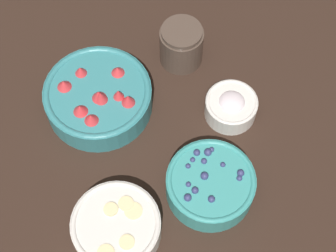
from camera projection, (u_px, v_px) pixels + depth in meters
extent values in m
plane|color=black|center=(149.00, 142.00, 1.13)|extent=(4.00, 4.00, 0.00)
cylinder|color=teal|center=(99.00, 98.00, 1.14)|extent=(0.22, 0.22, 0.06)
torus|color=teal|center=(97.00, 92.00, 1.12)|extent=(0.22, 0.22, 0.02)
cylinder|color=red|center=(98.00, 94.00, 1.13)|extent=(0.17, 0.17, 0.02)
cone|color=red|center=(91.00, 118.00, 1.08)|extent=(0.04, 0.04, 0.02)
cone|color=red|center=(128.00, 100.00, 1.09)|extent=(0.04, 0.04, 0.03)
cone|color=red|center=(118.00, 71.00, 1.13)|extent=(0.04, 0.04, 0.02)
cone|color=red|center=(80.00, 109.00, 1.09)|extent=(0.05, 0.05, 0.02)
cone|color=red|center=(64.00, 85.00, 1.11)|extent=(0.05, 0.05, 0.02)
cone|color=red|center=(118.00, 94.00, 1.10)|extent=(0.03, 0.03, 0.03)
cone|color=red|center=(99.00, 95.00, 1.10)|extent=(0.05, 0.05, 0.03)
cone|color=red|center=(81.00, 71.00, 1.13)|extent=(0.03, 0.03, 0.02)
cone|color=red|center=(101.00, 97.00, 1.10)|extent=(0.04, 0.04, 0.03)
cylinder|color=teal|center=(210.00, 185.00, 1.05)|extent=(0.17, 0.17, 0.05)
torus|color=teal|center=(211.00, 180.00, 1.03)|extent=(0.17, 0.17, 0.01)
cylinder|color=navy|center=(211.00, 182.00, 1.04)|extent=(0.13, 0.13, 0.02)
sphere|color=navy|center=(188.00, 166.00, 1.04)|extent=(0.01, 0.01, 0.01)
sphere|color=navy|center=(208.00, 152.00, 1.05)|extent=(0.02, 0.02, 0.02)
sphere|color=navy|center=(223.00, 165.00, 1.04)|extent=(0.01, 0.01, 0.01)
sphere|color=navy|center=(239.00, 178.00, 1.03)|extent=(0.01, 0.01, 0.01)
sphere|color=navy|center=(193.00, 160.00, 1.05)|extent=(0.01, 0.01, 0.01)
sphere|color=navy|center=(212.00, 150.00, 1.06)|extent=(0.01, 0.01, 0.01)
sphere|color=navy|center=(241.00, 173.00, 1.03)|extent=(0.01, 0.01, 0.01)
sphere|color=navy|center=(188.00, 184.00, 1.02)|extent=(0.01, 0.01, 0.01)
sphere|color=navy|center=(195.00, 190.00, 1.02)|extent=(0.01, 0.01, 0.01)
sphere|color=navy|center=(211.00, 199.00, 1.01)|extent=(0.01, 0.01, 0.01)
sphere|color=navy|center=(204.00, 176.00, 1.03)|extent=(0.02, 0.02, 0.02)
sphere|color=navy|center=(197.00, 153.00, 1.05)|extent=(0.01, 0.01, 0.01)
sphere|color=navy|center=(188.00, 198.00, 1.01)|extent=(0.01, 0.01, 0.01)
sphere|color=navy|center=(204.00, 161.00, 1.05)|extent=(0.01, 0.01, 0.01)
cylinder|color=silver|center=(117.00, 227.00, 1.02)|extent=(0.16, 0.16, 0.05)
torus|color=silver|center=(116.00, 224.00, 1.00)|extent=(0.16, 0.16, 0.01)
cylinder|color=beige|center=(116.00, 225.00, 1.00)|extent=(0.13, 0.13, 0.01)
cylinder|color=beige|center=(133.00, 211.00, 1.01)|extent=(0.03, 0.03, 0.00)
cylinder|color=beige|center=(126.00, 204.00, 1.01)|extent=(0.03, 0.03, 0.01)
cylinder|color=beige|center=(111.00, 210.00, 1.01)|extent=(0.03, 0.03, 0.01)
cylinder|color=beige|center=(127.00, 242.00, 0.98)|extent=(0.03, 0.03, 0.01)
cylinder|color=silver|center=(231.00, 107.00, 1.14)|extent=(0.11, 0.11, 0.05)
torus|color=silver|center=(232.00, 102.00, 1.12)|extent=(0.11, 0.11, 0.01)
cylinder|color=silver|center=(231.00, 104.00, 1.12)|extent=(0.08, 0.08, 0.01)
ellipsoid|color=silver|center=(232.00, 102.00, 1.12)|extent=(0.05, 0.05, 0.02)
cylinder|color=#4C3D33|center=(181.00, 46.00, 1.18)|extent=(0.09, 0.09, 0.09)
cylinder|color=#3D2316|center=(181.00, 48.00, 1.19)|extent=(0.08, 0.08, 0.06)
cylinder|color=#4C3D33|center=(182.00, 32.00, 1.14)|extent=(0.09, 0.09, 0.01)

